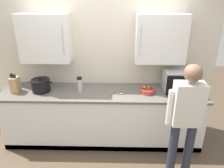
% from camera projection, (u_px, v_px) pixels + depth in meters
% --- Properties ---
extents(back_wall_tiled, '(3.67, 0.44, 2.60)m').
position_uv_depth(back_wall_tiled, '(103.00, 54.00, 3.38)').
color(back_wall_tiled, beige).
rests_on(back_wall_tiled, ground_plane).
extents(counter_unit, '(3.17, 0.70, 0.90)m').
position_uv_depth(counter_unit, '(103.00, 116.00, 3.45)').
color(counter_unit, white).
rests_on(counter_unit, ground_plane).
extents(microwave_oven, '(0.49, 0.39, 0.33)m').
position_uv_depth(microwave_oven, '(179.00, 81.00, 3.21)').
color(microwave_oven, '#B7BABF').
rests_on(microwave_oven, counter_unit).
extents(stock_pot, '(0.38, 0.29, 0.23)m').
position_uv_depth(stock_pot, '(41.00, 85.00, 3.24)').
color(stock_pot, black).
rests_on(stock_pot, counter_unit).
extents(wooden_spoon, '(0.21, 0.20, 0.02)m').
position_uv_depth(wooden_spoon, '(117.00, 93.00, 3.20)').
color(wooden_spoon, tan).
rests_on(wooden_spoon, counter_unit).
extents(fruit_bowl, '(0.22, 0.22, 0.10)m').
position_uv_depth(fruit_bowl, '(147.00, 90.00, 3.21)').
color(fruit_bowl, '#AD3D33').
rests_on(fruit_bowl, counter_unit).
extents(thermos_flask, '(0.08, 0.08, 0.25)m').
position_uv_depth(thermos_flask, '(80.00, 85.00, 3.21)').
color(thermos_flask, '#B7BABF').
rests_on(thermos_flask, counter_unit).
extents(knife_block, '(0.11, 0.15, 0.32)m').
position_uv_depth(knife_block, '(15.00, 84.00, 3.22)').
color(knife_block, tan).
rests_on(knife_block, counter_unit).
extents(person_figure, '(0.44, 0.65, 1.63)m').
position_uv_depth(person_figure, '(186.00, 116.00, 2.46)').
color(person_figure, '#282D3D').
rests_on(person_figure, ground_plane).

